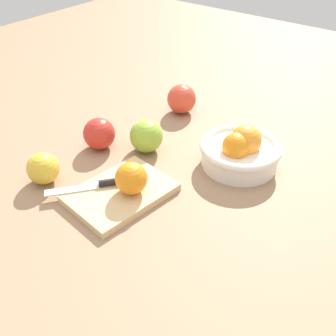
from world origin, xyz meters
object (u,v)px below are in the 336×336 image
object	(u,v)px
apple_front_right	(43,168)
apple_front_right_2	(99,134)
cutting_board	(119,192)
apple_front_left	(182,99)
bowl	(240,151)
orange_on_board	(131,178)
knife	(94,185)
apple_front_center	(146,136)

from	to	relation	value
apple_front_right	apple_front_right_2	distance (m)	0.17
cutting_board	apple_front_left	distance (m)	0.39
bowl	apple_front_right	distance (m)	0.43
orange_on_board	knife	size ratio (longest dim) A/B	0.50
apple_front_center	apple_front_right_2	size ratio (longest dim) A/B	1.03
apple_front_left	apple_front_center	distance (m)	0.21
cutting_board	apple_front_right_2	bearing A→B (deg)	-123.23
knife	apple_front_right	xyz separation A→B (m)	(0.04, -0.11, 0.01)
apple_front_left	apple_front_center	world-z (taller)	same
cutting_board	knife	size ratio (longest dim) A/B	1.57
orange_on_board	knife	bearing A→B (deg)	-61.64
orange_on_board	apple_front_right	bearing A→B (deg)	-68.01
apple_front_right_2	knife	bearing A→B (deg)	41.34
orange_on_board	apple_front_right_2	size ratio (longest dim) A/B	0.86
bowl	knife	bearing A→B (deg)	-34.17
orange_on_board	bowl	bearing A→B (deg)	154.04
knife	apple_front_center	xyz separation A→B (m)	(-0.19, -0.02, 0.02)
bowl	orange_on_board	world-z (taller)	bowl
cutting_board	apple_front_center	xyz separation A→B (m)	(-0.17, -0.06, 0.03)
cutting_board	orange_on_board	bearing A→B (deg)	114.61
apple_front_left	orange_on_board	bearing A→B (deg)	21.16
apple_front_right	orange_on_board	bearing A→B (deg)	111.99
apple_front_left	apple_front_center	size ratio (longest dim) A/B	1.01
bowl	apple_front_right	world-z (taller)	bowl
apple_front_right	apple_front_left	world-z (taller)	apple_front_left
knife	apple_front_left	world-z (taller)	apple_front_left
bowl	apple_front_left	world-z (taller)	bowl
apple_front_right_2	apple_front_left	bearing A→B (deg)	169.63
cutting_board	apple_front_center	bearing A→B (deg)	-158.64
knife	apple_front_center	bearing A→B (deg)	-174.23
apple_front_right_2	apple_front_right	bearing A→B (deg)	0.95
orange_on_board	apple_front_center	distance (m)	0.18
orange_on_board	apple_front_right_2	world-z (taller)	orange_on_board
apple_front_left	apple_front_right_2	world-z (taller)	apple_front_left
apple_front_right	apple_front_right_2	xyz separation A→B (m)	(-0.17, -0.00, 0.00)
cutting_board	bowl	bearing A→B (deg)	150.35
cutting_board	knife	world-z (taller)	knife
orange_on_board	apple_front_right_2	distance (m)	0.21
knife	bowl	bearing A→B (deg)	145.83
knife	apple_front_right_2	size ratio (longest dim) A/B	1.72
apple_front_center	bowl	bearing A→B (deg)	111.89
bowl	apple_front_center	world-z (taller)	bowl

